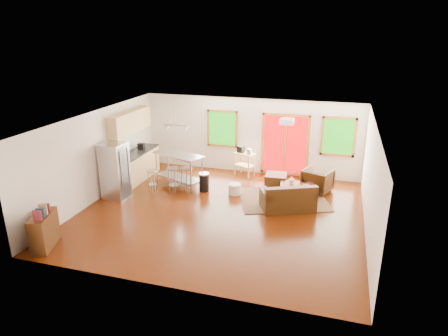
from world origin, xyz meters
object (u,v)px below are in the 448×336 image
(armchair, at_px, (318,179))
(kitchen_cart, at_px, (244,156))
(rug, at_px, (283,199))
(loveseat, at_px, (288,199))
(ottoman, at_px, (276,181))
(island, at_px, (179,164))
(refrigerator, at_px, (115,171))
(coffee_table, at_px, (296,185))

(armchair, bearing_deg, kitchen_cart, 3.62)
(rug, xyz_separation_m, armchair, (0.92, 0.90, 0.40))
(loveseat, xyz_separation_m, armchair, (0.69, 1.55, 0.11))
(loveseat, xyz_separation_m, kitchen_cart, (-1.82, 2.31, 0.39))
(loveseat, relative_size, armchair, 2.02)
(armchair, relative_size, ottoman, 1.26)
(rug, relative_size, kitchen_cart, 2.44)
(armchair, xyz_separation_m, island, (-4.29, -0.72, 0.32))
(loveseat, height_order, island, island)
(armchair, relative_size, refrigerator, 0.49)
(island, relative_size, kitchen_cart, 1.77)
(ottoman, distance_m, kitchen_cart, 1.51)
(island, bearing_deg, ottoman, 13.86)
(ottoman, relative_size, kitchen_cart, 0.64)
(kitchen_cart, bearing_deg, island, -140.07)
(loveseat, bearing_deg, coffee_table, 60.67)
(kitchen_cart, bearing_deg, refrigerator, -137.96)
(refrigerator, bearing_deg, island, 46.37)
(ottoman, bearing_deg, kitchen_cart, 148.56)
(ottoman, bearing_deg, loveseat, -69.00)
(coffee_table, xyz_separation_m, island, (-3.69, -0.24, 0.41))
(ottoman, distance_m, island, 3.13)
(ottoman, xyz_separation_m, kitchen_cart, (-1.22, 0.75, 0.48))
(ottoman, xyz_separation_m, island, (-3.00, -0.74, 0.51))
(ottoman, distance_m, refrigerator, 4.95)
(coffee_table, height_order, island, island)
(loveseat, relative_size, kitchen_cart, 1.62)
(refrigerator, relative_size, island, 0.92)
(loveseat, distance_m, refrigerator, 5.08)
(kitchen_cart, bearing_deg, loveseat, -51.77)
(loveseat, xyz_separation_m, ottoman, (-0.60, 1.57, -0.09))
(rug, distance_m, island, 3.45)
(rug, bearing_deg, refrigerator, -165.66)
(rug, distance_m, kitchen_cart, 2.40)
(armchair, relative_size, island, 0.45)
(armchair, bearing_deg, rug, 64.93)
(coffee_table, distance_m, island, 3.72)
(rug, height_order, kitchen_cart, kitchen_cart)
(refrigerator, bearing_deg, loveseat, 8.41)
(kitchen_cart, bearing_deg, rug, -46.15)
(refrigerator, bearing_deg, coffee_table, 19.65)
(rug, height_order, refrigerator, refrigerator)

